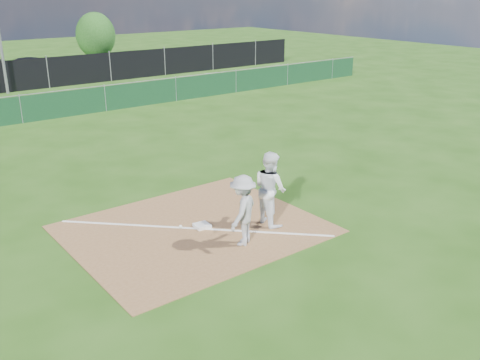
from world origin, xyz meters
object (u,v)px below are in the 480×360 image
first_base (202,226)px  play_at_first (243,210)px  car_right (35,66)px  tree_right (96,35)px  runner (270,188)px

first_base → play_at_first: bearing=-79.1°
play_at_first → car_right: 28.84m
play_at_first → tree_right: tree_right is taller
play_at_first → car_right: bearing=81.2°
first_base → tree_right: size_ratio=0.10×
runner → tree_right: 35.12m
play_at_first → tree_right: (11.33, 34.16, 1.08)m
play_at_first → runner: 1.40m
runner → tree_right: size_ratio=0.51×
runner → car_right: size_ratio=0.45×
car_right → tree_right: (6.92, 5.66, 1.32)m
car_right → tree_right: bearing=-49.3°
first_base → runner: bearing=-28.0°
play_at_first → car_right: play_at_first is taller
runner → tree_right: (10.04, 33.64, 0.99)m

